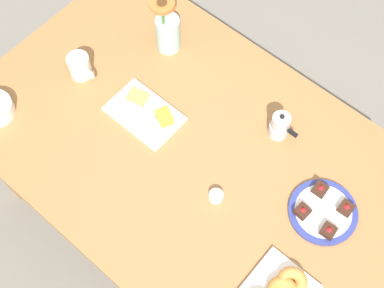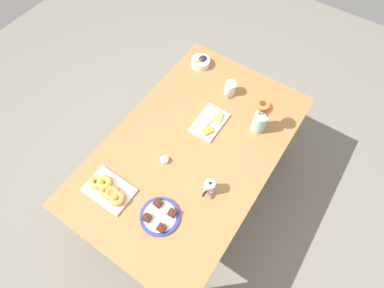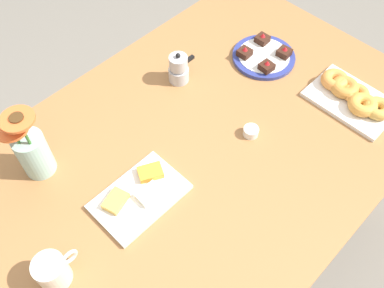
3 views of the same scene
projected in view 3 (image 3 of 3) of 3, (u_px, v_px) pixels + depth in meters
ground_plane at (192, 245)px, 1.91m from camera, size 6.00×6.00×0.00m
dining_table at (192, 166)px, 1.38m from camera, size 1.60×1.00×0.74m
coffee_mug at (53, 271)px, 1.05m from camera, size 0.12×0.08×0.09m
cheese_platter at (139, 195)px, 1.21m from camera, size 0.26×0.17×0.03m
croissant_platter at (353, 96)px, 1.41m from camera, size 0.19×0.29×0.05m
jam_cup_honey at (251, 131)px, 1.33m from camera, size 0.05×0.05×0.03m
dessert_plate at (264, 56)px, 1.54m from camera, size 0.23×0.23×0.05m
flower_vase at (32, 151)px, 1.20m from camera, size 0.11×0.11×0.26m
moka_pot at (179, 69)px, 1.44m from camera, size 0.11×0.07×0.12m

